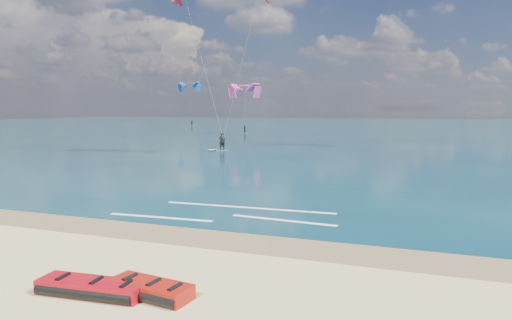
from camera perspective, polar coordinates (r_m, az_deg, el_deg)
The scene contains 8 objects.
ground at distance 52.64m, azimuth 10.31°, elevation 1.23°, with size 320.00×320.00×0.00m, color tan.
wet_sand_strip at distance 17.69m, azimuth -10.24°, elevation -9.10°, with size 320.00×2.40×0.01m, color brown.
sea at distance 116.13m, azimuth 15.56°, elevation 3.93°, with size 320.00×200.00×0.04m, color #0B2B3F.
packed_kite_left at distance 12.83m, azimuth -19.83°, elevation -15.52°, with size 3.05×1.19×0.43m, color #B40914, non-canonical shape.
packed_kite_mid at distance 12.32m, azimuth -13.06°, elevation -16.24°, with size 2.44×1.20×0.44m, color #AD160C, non-canonical shape.
kitesurfer_main at distance 47.53m, azimuth -4.36°, elevation 12.87°, with size 11.23×8.48×19.37m.
shoreline_foam at distance 20.60m, azimuth -2.81°, elevation -6.66°, with size 9.89×3.62×0.01m.
distant_kites at distance 87.94m, azimuth 9.05°, elevation 6.84°, with size 92.26×32.70×12.00m.
Camera 1 is at (8.59, -11.72, 4.73)m, focal length 32.00 mm.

